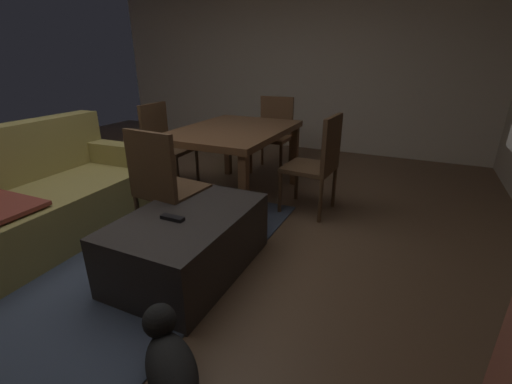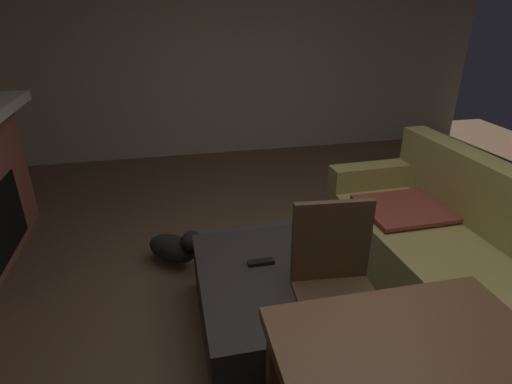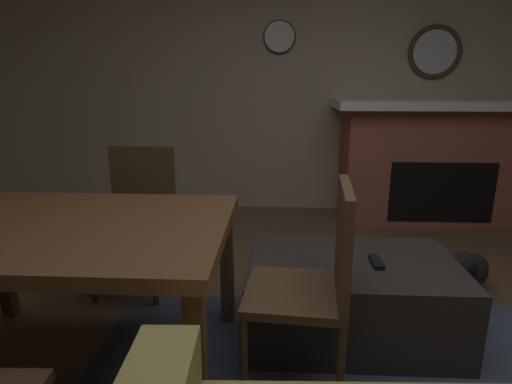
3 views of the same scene
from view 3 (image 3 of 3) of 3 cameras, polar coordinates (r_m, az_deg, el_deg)
name	(u,v)px [view 3 (image 3 of 3)]	position (r m, az deg, el deg)	size (l,w,h in m)	color
wall_back_fireplace_side	(304,73)	(4.46, 6.57, 15.79)	(7.61, 0.12, 2.83)	#B7A893
fireplace	(434,161)	(4.41, 23.04, 3.94)	(1.96, 0.76, 1.17)	#9E5642
round_wall_mirror	(435,52)	(4.62, 23.17, 17.12)	(0.51, 0.05, 0.51)	#4C331E
ottoman_coffee_table	(350,298)	(2.37, 12.69, -13.90)	(1.10, 0.71, 0.43)	#2D2826
tv_remote	(376,262)	(2.27, 16.06, -9.12)	(0.05, 0.16, 0.02)	black
dining_table	(69,241)	(2.05, -24.14, -6.05)	(1.41, 1.00, 0.74)	brown
dining_chair_west	(317,275)	(1.88, 8.25, -11.17)	(0.48, 0.48, 0.93)	#513823
dining_chair_south	(138,210)	(2.86, -15.75, -2.31)	(0.47, 0.47, 0.93)	#513823
small_dog	(468,270)	(3.04, 26.95, -9.45)	(0.42, 0.45, 0.30)	black
wall_clock	(280,37)	(4.38, 3.22, 20.34)	(0.32, 0.03, 0.32)	silver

